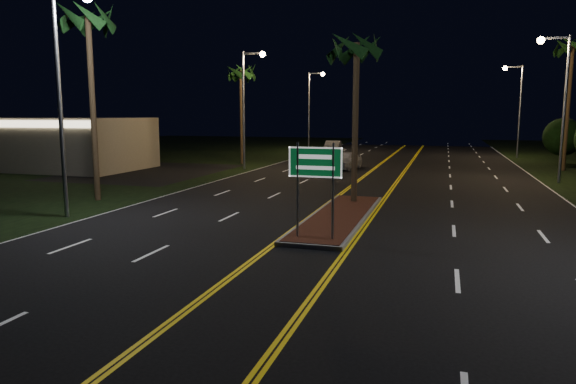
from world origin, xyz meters
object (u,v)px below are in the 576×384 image
at_px(streetlight_left_mid, 248,96).
at_px(palm_right_far, 573,48).
at_px(streetlight_right_far, 516,100).
at_px(streetlight_left_far, 312,102).
at_px(palm_left_far, 241,73).
at_px(streetlight_right_mid, 559,91).
at_px(palm_left_near, 88,21).
at_px(highway_sign, 315,171).
at_px(car_near, 345,159).
at_px(streetlight_left_near, 66,79).
at_px(median_island, 339,216).
at_px(commercial_building, 49,143).
at_px(car_far, 333,147).
at_px(shrub_far, 563,137).
at_px(palm_median, 357,48).

bearing_deg(streetlight_left_mid, palm_right_far, 14.37).
relative_size(streetlight_right_far, palm_right_far, 0.87).
height_order(streetlight_left_far, palm_left_far, streetlight_left_far).
distance_m(streetlight_right_mid, palm_left_near, 27.19).
relative_size(highway_sign, car_near, 0.64).
height_order(streetlight_left_near, streetlight_left_mid, same).
height_order(streetlight_right_mid, palm_right_far, palm_right_far).
relative_size(highway_sign, streetlight_right_far, 0.36).
height_order(median_island, streetlight_left_near, streetlight_left_near).
bearing_deg(commercial_building, car_far, 48.01).
height_order(highway_sign, streetlight_left_near, streetlight_left_near).
distance_m(streetlight_right_mid, palm_right_far, 9.00).
distance_m(streetlight_left_far, shrub_far, 25.90).
relative_size(streetlight_left_far, shrub_far, 2.27).
bearing_deg(streetlight_left_mid, commercial_building, -165.39).
xyz_separation_m(palm_right_far, car_near, (-16.15, -3.81, -8.31)).
bearing_deg(commercial_building, car_near, 15.30).
bearing_deg(median_island, palm_left_near, 175.43).
height_order(streetlight_left_mid, car_far, streetlight_left_mid).
bearing_deg(commercial_building, palm_left_near, -41.61).
bearing_deg(shrub_far, car_far, 167.74).
relative_size(median_island, car_far, 2.00).
relative_size(streetlight_left_mid, car_near, 1.80).
xyz_separation_m(highway_sign, car_far, (-7.44, 37.82, -1.55)).
bearing_deg(streetlight_right_far, car_near, -131.45).
height_order(palm_left_far, palm_right_far, palm_right_far).
distance_m(commercial_building, palm_right_far, 40.70).
xyz_separation_m(streetlight_left_mid, palm_left_near, (-1.89, -16.00, 3.02)).
bearing_deg(streetlight_right_mid, highway_sign, -118.93).
height_order(highway_sign, car_far, highway_sign).
bearing_deg(streetlight_left_mid, streetlight_right_far, 40.30).
height_order(streetlight_right_mid, shrub_far, streetlight_right_mid).
height_order(palm_median, car_near, palm_median).
bearing_deg(car_far, streetlight_right_mid, -50.58).
bearing_deg(streetlight_right_far, median_island, -106.87).
bearing_deg(commercial_building, shrub_far, 21.91).
height_order(palm_median, shrub_far, palm_median).
bearing_deg(car_far, median_island, -82.22).
relative_size(median_island, streetlight_right_far, 1.14).
xyz_separation_m(streetlight_right_far, palm_left_far, (-23.41, -14.00, 2.09)).
bearing_deg(streetlight_right_far, palm_median, -108.62).
bearing_deg(shrub_far, highway_sign, -112.57).
distance_m(streetlight_left_mid, palm_median, 17.25).
distance_m(streetlight_left_mid, car_near, 8.99).
distance_m(highway_sign, streetlight_right_far, 40.74).
xyz_separation_m(highway_sign, streetlight_left_near, (-10.61, 1.20, 3.25)).
distance_m(highway_sign, streetlight_right_mid, 22.18).
bearing_deg(streetlight_left_mid, palm_left_near, -96.73).
xyz_separation_m(streetlight_right_far, car_far, (-18.05, -1.39, -4.80)).
bearing_deg(car_near, palm_left_far, 178.62).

